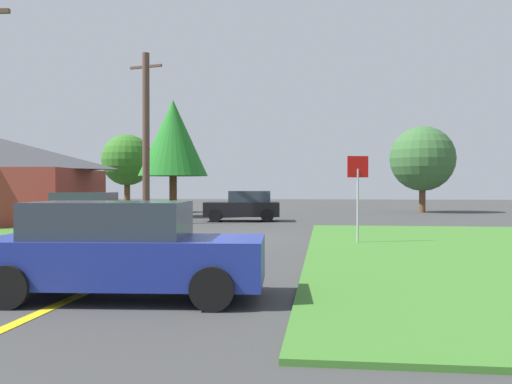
# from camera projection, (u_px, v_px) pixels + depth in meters

# --- Properties ---
(ground_plane) EXTENTS (120.00, 120.00, 0.00)m
(ground_plane) POSITION_uv_depth(u_px,v_px,m) (208.00, 238.00, 20.17)
(ground_plane) COLOR #3A3A3A
(lane_stripe_center) EXTENTS (0.20, 14.00, 0.01)m
(lane_stripe_center) POSITION_uv_depth(u_px,v_px,m) (133.00, 272.00, 12.23)
(lane_stripe_center) COLOR yellow
(lane_stripe_center) RESTS_ON ground
(stop_sign) EXTENTS (0.67, 0.20, 2.84)m
(stop_sign) POSITION_uv_depth(u_px,v_px,m) (358.00, 183.00, 17.90)
(stop_sign) COLOR #9EA0A8
(stop_sign) RESTS_ON ground
(parked_car_near_building) EXTENTS (4.32, 2.34, 1.62)m
(parked_car_near_building) POSITION_uv_depth(u_px,v_px,m) (91.00, 212.00, 22.86)
(parked_car_near_building) COLOR red
(parked_car_near_building) RESTS_ON ground
(car_behind_on_main_road) EXTENTS (4.72, 2.25, 1.62)m
(car_behind_on_main_road) POSITION_uv_depth(u_px,v_px,m) (121.00, 250.00, 9.32)
(car_behind_on_main_road) COLOR navy
(car_behind_on_main_road) RESTS_ON ground
(car_approaching_junction) EXTENTS (4.18, 2.42, 1.62)m
(car_approaching_junction) POSITION_uv_depth(u_px,v_px,m) (244.00, 206.00, 29.94)
(car_approaching_junction) COLOR black
(car_approaching_junction) RESTS_ON ground
(utility_pole_mid) EXTENTS (1.77, 0.60, 8.45)m
(utility_pole_mid) POSITION_uv_depth(u_px,v_px,m) (146.00, 137.00, 27.60)
(utility_pole_mid) COLOR brown
(utility_pole_mid) RESTS_ON ground
(oak_tree_left) EXTENTS (4.60, 4.60, 6.13)m
(oak_tree_left) POSITION_uv_depth(u_px,v_px,m) (422.00, 159.00, 39.64)
(oak_tree_left) COLOR brown
(oak_tree_left) RESTS_ON ground
(pine_tree_center) EXTENTS (3.58, 3.58, 5.51)m
(pine_tree_center) POSITION_uv_depth(u_px,v_px,m) (127.00, 160.00, 39.29)
(pine_tree_center) COLOR brown
(pine_tree_center) RESTS_ON ground
(oak_tree_right) EXTENTS (4.21, 4.21, 7.13)m
(oak_tree_right) POSITION_uv_depth(u_px,v_px,m) (173.00, 138.00, 33.93)
(oak_tree_right) COLOR brown
(oak_tree_right) RESTS_ON ground
(barn) EXTENTS (9.08, 7.72, 4.28)m
(barn) POSITION_uv_depth(u_px,v_px,m) (0.00, 181.00, 27.90)
(barn) COLOR maroon
(barn) RESTS_ON ground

